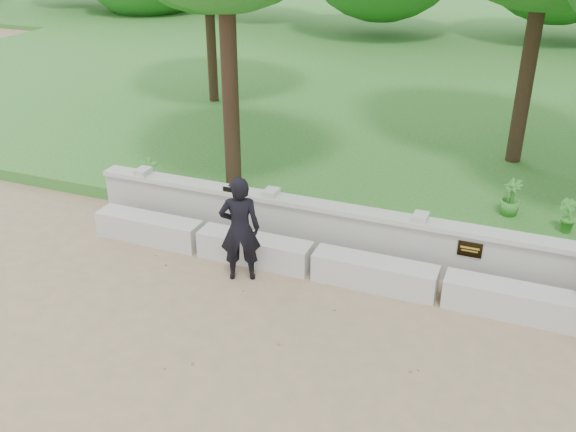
% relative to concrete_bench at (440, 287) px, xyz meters
% --- Properties ---
extents(ground, '(80.00, 80.00, 0.00)m').
position_rel_concrete_bench_xyz_m(ground, '(-0.00, -1.90, -0.22)').
color(ground, '#8F7558').
rests_on(ground, ground).
extents(lawn, '(40.00, 22.00, 0.25)m').
position_rel_concrete_bench_xyz_m(lawn, '(-0.00, 12.10, -0.10)').
color(lawn, '#25591F').
rests_on(lawn, ground).
extents(concrete_bench, '(11.90, 0.45, 0.45)m').
position_rel_concrete_bench_xyz_m(concrete_bench, '(0.00, 0.00, 0.00)').
color(concrete_bench, '#A7A59E').
rests_on(concrete_bench, ground).
extents(parapet_wall, '(12.50, 0.35, 0.90)m').
position_rel_concrete_bench_xyz_m(parapet_wall, '(0.00, 0.70, 0.24)').
color(parapet_wall, '#9D9B94').
rests_on(parapet_wall, ground).
extents(man_main, '(0.73, 0.69, 1.70)m').
position_rel_concrete_bench_xyz_m(man_main, '(-2.99, -0.52, 0.63)').
color(man_main, black).
rests_on(man_main, ground).
extents(shrub_a, '(0.41, 0.38, 0.65)m').
position_rel_concrete_bench_xyz_m(shrub_a, '(-5.85, 1.40, 0.35)').
color(shrub_a, '#38832C').
rests_on(shrub_a, lawn).
extents(shrub_b, '(0.41, 0.39, 0.57)m').
position_rel_concrete_bench_xyz_m(shrub_b, '(1.65, 2.51, 0.31)').
color(shrub_b, '#38832C').
rests_on(shrub_b, lawn).
extents(shrub_d, '(0.51, 0.51, 0.68)m').
position_rel_concrete_bench_xyz_m(shrub_d, '(0.72, 2.83, 0.36)').
color(shrub_d, '#38832C').
rests_on(shrub_d, lawn).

